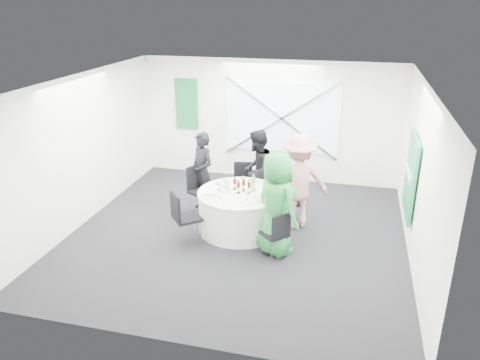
% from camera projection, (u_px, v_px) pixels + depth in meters
% --- Properties ---
extents(floor, '(6.00, 6.00, 0.00)m').
position_uv_depth(floor, '(237.00, 234.00, 8.63)').
color(floor, black).
rests_on(floor, ground).
extents(ceiling, '(6.00, 6.00, 0.00)m').
position_uv_depth(ceiling, '(237.00, 82.00, 7.60)').
color(ceiling, white).
rests_on(ceiling, wall_back).
extents(wall_back, '(6.00, 0.00, 6.00)m').
position_uv_depth(wall_back, '(269.00, 121.00, 10.82)').
color(wall_back, white).
rests_on(wall_back, floor).
extents(wall_front, '(6.00, 0.00, 6.00)m').
position_uv_depth(wall_front, '(173.00, 246.00, 5.40)').
color(wall_front, white).
rests_on(wall_front, floor).
extents(wall_left, '(0.00, 6.00, 6.00)m').
position_uv_depth(wall_left, '(83.00, 150.00, 8.79)').
color(wall_left, white).
rests_on(wall_left, floor).
extents(wall_right, '(0.00, 6.00, 6.00)m').
position_uv_depth(wall_right, '(420.00, 178.00, 7.44)').
color(wall_right, white).
rests_on(wall_right, floor).
extents(window_panel, '(2.60, 0.03, 1.60)m').
position_uv_depth(window_panel, '(282.00, 118.00, 10.68)').
color(window_panel, silver).
rests_on(window_panel, wall_back).
extents(window_brace_a, '(2.63, 0.05, 1.84)m').
position_uv_depth(window_brace_a, '(282.00, 118.00, 10.64)').
color(window_brace_a, silver).
rests_on(window_brace_a, window_panel).
extents(window_brace_b, '(2.63, 0.05, 1.84)m').
position_uv_depth(window_brace_b, '(282.00, 118.00, 10.64)').
color(window_brace_b, silver).
rests_on(window_brace_b, window_panel).
extents(green_banner, '(0.55, 0.04, 1.20)m').
position_uv_depth(green_banner, '(186.00, 104.00, 11.11)').
color(green_banner, '#14662E').
rests_on(green_banner, wall_back).
extents(green_sign, '(0.05, 1.20, 1.40)m').
position_uv_depth(green_sign, '(411.00, 176.00, 8.06)').
color(green_sign, '#18843F').
rests_on(green_sign, wall_right).
extents(banquet_table, '(1.56, 1.56, 0.76)m').
position_uv_depth(banquet_table, '(240.00, 211.00, 8.67)').
color(banquet_table, silver).
rests_on(banquet_table, floor).
extents(chair_back, '(0.47, 0.48, 0.89)m').
position_uv_depth(chair_back, '(243.00, 180.00, 9.72)').
color(chair_back, black).
rests_on(chair_back, floor).
extents(chair_back_left, '(0.61, 0.60, 0.98)m').
position_uv_depth(chair_back_left, '(199.00, 186.00, 9.30)').
color(chair_back_left, black).
rests_on(chair_back_left, floor).
extents(chair_back_right, '(0.56, 0.56, 0.90)m').
position_uv_depth(chair_back_right, '(297.00, 197.00, 8.90)').
color(chair_back_right, black).
rests_on(chair_back_right, floor).
extents(chair_front_right, '(0.53, 0.53, 0.83)m').
position_uv_depth(chair_front_right, '(277.00, 232.00, 7.69)').
color(chair_front_right, black).
rests_on(chair_front_right, floor).
extents(chair_front_left, '(0.62, 0.62, 0.96)m').
position_uv_depth(chair_front_left, '(182.00, 214.00, 8.12)').
color(chair_front_left, black).
rests_on(chair_front_left, floor).
extents(person_man_back_left, '(0.71, 0.67, 1.63)m').
position_uv_depth(person_man_back_left, '(202.00, 172.00, 9.36)').
color(person_man_back_left, black).
rests_on(person_man_back_left, floor).
extents(person_man_back, '(0.52, 0.85, 1.66)m').
position_uv_depth(person_man_back, '(257.00, 170.00, 9.39)').
color(person_man_back, black).
rests_on(person_man_back, floor).
extents(person_woman_pink, '(1.29, 0.96, 1.81)m').
position_uv_depth(person_woman_pink, '(298.00, 181.00, 8.64)').
color(person_woman_pink, tan).
rests_on(person_woman_pink, floor).
extents(person_woman_green, '(1.03, 0.99, 1.78)m').
position_uv_depth(person_woman_green, '(276.00, 204.00, 7.72)').
color(person_woman_green, '#258B3C').
rests_on(person_woman_green, floor).
extents(plate_back, '(0.25, 0.25, 0.01)m').
position_uv_depth(plate_back, '(243.00, 180.00, 9.05)').
color(plate_back, silver).
rests_on(plate_back, banquet_table).
extents(plate_back_left, '(0.26, 0.26, 0.01)m').
position_uv_depth(plate_back_left, '(220.00, 184.00, 8.89)').
color(plate_back_left, silver).
rests_on(plate_back_left, banquet_table).
extents(plate_back_right, '(0.29, 0.29, 0.04)m').
position_uv_depth(plate_back_right, '(270.00, 188.00, 8.67)').
color(plate_back_right, silver).
rests_on(plate_back_right, banquet_table).
extents(plate_front_right, '(0.28, 0.28, 0.04)m').
position_uv_depth(plate_front_right, '(261.00, 200.00, 8.17)').
color(plate_front_right, silver).
rests_on(plate_front_right, banquet_table).
extents(plate_front_left, '(0.29, 0.29, 0.01)m').
position_uv_depth(plate_front_left, '(209.00, 196.00, 8.33)').
color(plate_front_left, silver).
rests_on(plate_front_left, banquet_table).
extents(napkin, '(0.23, 0.23, 0.05)m').
position_uv_depth(napkin, '(211.00, 194.00, 8.36)').
color(napkin, silver).
rests_on(napkin, plate_front_left).
extents(beer_bottle_a, '(0.06, 0.06, 0.26)m').
position_uv_depth(beer_bottle_a, '(235.00, 184.00, 8.62)').
color(beer_bottle_a, '#3C190B').
rests_on(beer_bottle_a, banquet_table).
extents(beer_bottle_b, '(0.06, 0.06, 0.26)m').
position_uv_depth(beer_bottle_b, '(244.00, 186.00, 8.55)').
color(beer_bottle_b, '#3C190B').
rests_on(beer_bottle_b, banquet_table).
extents(beer_bottle_c, '(0.06, 0.06, 0.27)m').
position_uv_depth(beer_bottle_c, '(249.00, 188.00, 8.44)').
color(beer_bottle_c, '#3C190B').
rests_on(beer_bottle_c, banquet_table).
extents(beer_bottle_d, '(0.06, 0.06, 0.27)m').
position_uv_depth(beer_bottle_d, '(238.00, 188.00, 8.43)').
color(beer_bottle_d, '#3C190B').
rests_on(beer_bottle_d, banquet_table).
extents(green_water_bottle, '(0.08, 0.08, 0.33)m').
position_uv_depth(green_water_bottle, '(253.00, 184.00, 8.55)').
color(green_water_bottle, green).
rests_on(green_water_bottle, banquet_table).
extents(clear_water_bottle, '(0.08, 0.08, 0.27)m').
position_uv_depth(clear_water_bottle, '(227.00, 186.00, 8.51)').
color(clear_water_bottle, silver).
rests_on(clear_water_bottle, banquet_table).
extents(wine_glass_a, '(0.07, 0.07, 0.17)m').
position_uv_depth(wine_glass_a, '(248.00, 193.00, 8.16)').
color(wine_glass_a, white).
rests_on(wine_glass_a, banquet_table).
extents(wine_glass_b, '(0.07, 0.07, 0.17)m').
position_uv_depth(wine_glass_b, '(243.00, 179.00, 8.81)').
color(wine_glass_b, white).
rests_on(wine_glass_b, banquet_table).
extents(wine_glass_c, '(0.07, 0.07, 0.17)m').
position_uv_depth(wine_glass_c, '(218.00, 184.00, 8.55)').
color(wine_glass_c, white).
rests_on(wine_glass_c, banquet_table).
extents(wine_glass_d, '(0.07, 0.07, 0.17)m').
position_uv_depth(wine_glass_d, '(224.00, 181.00, 8.73)').
color(wine_glass_d, white).
rests_on(wine_glass_d, banquet_table).
extents(wine_glass_e, '(0.07, 0.07, 0.17)m').
position_uv_depth(wine_glass_e, '(255.00, 191.00, 8.28)').
color(wine_glass_e, white).
rests_on(wine_glass_e, banquet_table).
extents(wine_glass_f, '(0.07, 0.07, 0.17)m').
position_uv_depth(wine_glass_f, '(220.00, 191.00, 8.27)').
color(wine_glass_f, white).
rests_on(wine_glass_f, banquet_table).
extents(fork_a, '(0.15, 0.02, 0.01)m').
position_uv_depth(fork_a, '(255.00, 182.00, 8.99)').
color(fork_a, silver).
rests_on(fork_a, banquet_table).
extents(knife_a, '(0.15, 0.02, 0.01)m').
position_uv_depth(knife_a, '(237.00, 181.00, 9.06)').
color(knife_a, silver).
rests_on(knife_a, banquet_table).
extents(fork_b, '(0.11, 0.12, 0.01)m').
position_uv_depth(fork_b, '(209.00, 194.00, 8.44)').
color(fork_b, silver).
rests_on(fork_b, banquet_table).
extents(knife_b, '(0.11, 0.13, 0.01)m').
position_uv_depth(knife_b, '(216.00, 201.00, 8.17)').
color(knife_b, silver).
rests_on(knife_b, banquet_table).
extents(fork_c, '(0.11, 0.12, 0.01)m').
position_uv_depth(fork_c, '(251.00, 204.00, 8.02)').
color(fork_c, silver).
rests_on(fork_c, banquet_table).
extents(knife_c, '(0.11, 0.12, 0.01)m').
position_uv_depth(knife_c, '(266.00, 200.00, 8.19)').
color(knife_c, silver).
rests_on(knife_c, banquet_table).
extents(fork_d, '(0.08, 0.14, 0.01)m').
position_uv_depth(fork_d, '(223.00, 182.00, 8.97)').
color(fork_d, silver).
rests_on(fork_d, banquet_table).
extents(knife_d, '(0.08, 0.14, 0.01)m').
position_uv_depth(knife_d, '(211.00, 188.00, 8.72)').
color(knife_d, silver).
rests_on(knife_d, banquet_table).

